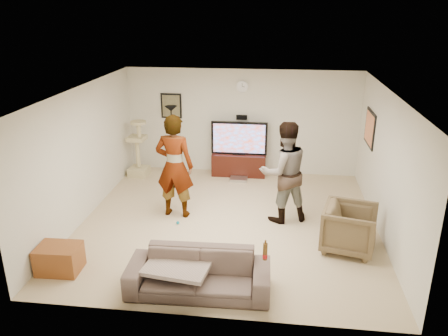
# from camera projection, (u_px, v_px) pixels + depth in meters

# --- Properties ---
(floor) EXTENTS (5.50, 5.50, 0.02)m
(floor) POSITION_uv_depth(u_px,v_px,m) (228.00, 222.00, 8.44)
(floor) COLOR tan
(floor) RESTS_ON ground
(ceiling) EXTENTS (5.50, 5.50, 0.02)m
(ceiling) POSITION_uv_depth(u_px,v_px,m) (229.00, 90.00, 7.56)
(ceiling) COLOR white
(ceiling) RESTS_ON wall_back
(wall_back) EXTENTS (5.50, 0.04, 2.50)m
(wall_back) POSITION_uv_depth(u_px,v_px,m) (242.00, 122.00, 10.56)
(wall_back) COLOR silver
(wall_back) RESTS_ON floor
(wall_front) EXTENTS (5.50, 0.04, 2.50)m
(wall_front) POSITION_uv_depth(u_px,v_px,m) (203.00, 233.00, 5.44)
(wall_front) COLOR silver
(wall_front) RESTS_ON floor
(wall_left) EXTENTS (0.04, 5.50, 2.50)m
(wall_left) POSITION_uv_depth(u_px,v_px,m) (83.00, 154.00, 8.32)
(wall_left) COLOR silver
(wall_left) RESTS_ON floor
(wall_right) EXTENTS (0.04, 5.50, 2.50)m
(wall_right) POSITION_uv_depth(u_px,v_px,m) (386.00, 166.00, 7.68)
(wall_right) COLOR silver
(wall_right) RESTS_ON floor
(wall_clock) EXTENTS (0.26, 0.04, 0.26)m
(wall_clock) POSITION_uv_depth(u_px,v_px,m) (242.00, 87.00, 10.23)
(wall_clock) COLOR white
(wall_clock) RESTS_ON wall_back
(wall_speaker) EXTENTS (0.25, 0.10, 0.10)m
(wall_speaker) POSITION_uv_depth(u_px,v_px,m) (242.00, 117.00, 10.46)
(wall_speaker) COLOR black
(wall_speaker) RESTS_ON wall_back
(picture_back) EXTENTS (0.42, 0.03, 0.52)m
(picture_back) POSITION_uv_depth(u_px,v_px,m) (171.00, 106.00, 10.61)
(picture_back) COLOR brown
(picture_back) RESTS_ON wall_back
(picture_right) EXTENTS (0.03, 0.78, 0.62)m
(picture_right) POSITION_uv_depth(u_px,v_px,m) (370.00, 128.00, 9.09)
(picture_right) COLOR #EF8554
(picture_right) RESTS_ON wall_right
(tv_stand) EXTENTS (1.27, 0.45, 0.53)m
(tv_stand) POSITION_uv_depth(u_px,v_px,m) (239.00, 164.00, 10.68)
(tv_stand) COLOR black
(tv_stand) RESTS_ON floor
(console_box) EXTENTS (0.40, 0.30, 0.07)m
(console_box) POSITION_uv_depth(u_px,v_px,m) (239.00, 179.00, 10.39)
(console_box) COLOR #BABABA
(console_box) RESTS_ON floor
(tv) EXTENTS (1.32, 0.08, 0.78)m
(tv) POSITION_uv_depth(u_px,v_px,m) (239.00, 138.00, 10.45)
(tv) COLOR black
(tv) RESTS_ON tv_stand
(tv_screen) EXTENTS (1.21, 0.01, 0.69)m
(tv_screen) POSITION_uv_depth(u_px,v_px,m) (239.00, 139.00, 10.41)
(tv_screen) COLOR #4D8DF5
(tv_screen) RESTS_ON tv
(floor_lamp) EXTENTS (0.32, 0.32, 1.71)m
(floor_lamp) POSITION_uv_depth(u_px,v_px,m) (172.00, 142.00, 10.36)
(floor_lamp) COLOR black
(floor_lamp) RESTS_ON floor
(cat_tree) EXTENTS (0.47, 0.47, 1.37)m
(cat_tree) POSITION_uv_depth(u_px,v_px,m) (137.00, 148.00, 10.50)
(cat_tree) COLOR #C5B986
(cat_tree) RESTS_ON floor
(person_left) EXTENTS (0.78, 0.55, 2.02)m
(person_left) POSITION_uv_depth(u_px,v_px,m) (175.00, 166.00, 8.38)
(person_left) COLOR #BEBEBF
(person_left) RESTS_ON floor
(person_right) EXTENTS (1.14, 1.03, 1.93)m
(person_right) POSITION_uv_depth(u_px,v_px,m) (284.00, 172.00, 8.21)
(person_right) COLOR #274C9C
(person_right) RESTS_ON floor
(sofa) EXTENTS (2.05, 0.85, 0.59)m
(sofa) POSITION_uv_depth(u_px,v_px,m) (199.00, 273.00, 6.31)
(sofa) COLOR brown
(sofa) RESTS_ON floor
(throw_blanket) EXTENTS (0.99, 0.82, 0.06)m
(throw_blanket) POSITION_uv_depth(u_px,v_px,m) (178.00, 265.00, 6.30)
(throw_blanket) COLOR #B1998C
(throw_blanket) RESTS_ON sofa
(beer_bottle) EXTENTS (0.06, 0.06, 0.25)m
(beer_bottle) POSITION_uv_depth(u_px,v_px,m) (265.00, 252.00, 6.05)
(beer_bottle) COLOR #593914
(beer_bottle) RESTS_ON sofa
(armchair) EXTENTS (1.04, 1.02, 0.79)m
(armchair) POSITION_uv_depth(u_px,v_px,m) (349.00, 228.00, 7.37)
(armchair) COLOR brown
(armchair) RESTS_ON floor
(side_table) EXTENTS (0.66, 0.50, 0.43)m
(side_table) POSITION_uv_depth(u_px,v_px,m) (59.00, 259.00, 6.82)
(side_table) COLOR brown
(side_table) RESTS_ON floor
(toy_ball) EXTENTS (0.06, 0.06, 0.06)m
(toy_ball) POSITION_uv_depth(u_px,v_px,m) (178.00, 223.00, 8.34)
(toy_ball) COLOR #0C7D96
(toy_ball) RESTS_ON floor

